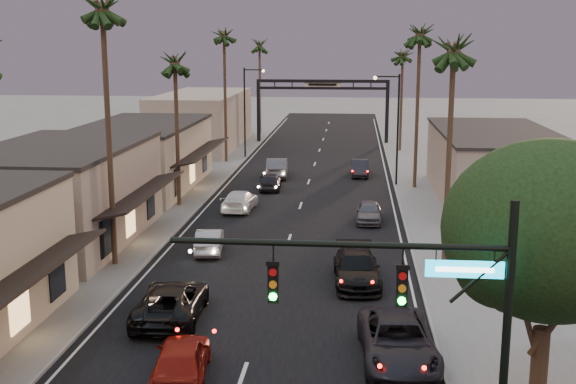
% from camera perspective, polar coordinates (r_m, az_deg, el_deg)
% --- Properties ---
extents(ground, '(200.00, 200.00, 0.00)m').
position_cam_1_polar(ground, '(54.53, 1.24, -0.39)').
color(ground, slate).
rests_on(ground, ground).
extents(road, '(14.00, 120.00, 0.02)m').
position_cam_1_polar(road, '(59.41, 1.58, 0.63)').
color(road, black).
rests_on(road, ground).
extents(sidewalk_left, '(5.00, 92.00, 0.12)m').
position_cam_1_polar(sidewalk_left, '(67.48, -6.10, 1.96)').
color(sidewalk_left, slate).
rests_on(sidewalk_left, ground).
extents(sidewalk_right, '(5.00, 92.00, 0.12)m').
position_cam_1_polar(sidewalk_right, '(66.41, 10.20, 1.68)').
color(sidewalk_right, slate).
rests_on(sidewalk_right, ground).
extents(storefront_mid, '(8.00, 14.00, 5.50)m').
position_cam_1_polar(storefront_mid, '(43.49, -17.48, -0.36)').
color(storefront_mid, gray).
rests_on(storefront_mid, ground).
extents(storefront_far, '(8.00, 16.00, 5.00)m').
position_cam_1_polar(storefront_far, '(58.36, -11.46, 2.68)').
color(storefront_far, '#C0B192').
rests_on(storefront_far, ground).
extents(storefront_dist, '(8.00, 20.00, 6.00)m').
position_cam_1_polar(storefront_dist, '(80.39, -6.78, 5.64)').
color(storefront_dist, gray).
rests_on(storefront_dist, ground).
extents(building_right, '(8.00, 18.00, 5.00)m').
position_cam_1_polar(building_right, '(54.89, 16.00, 1.89)').
color(building_right, gray).
rests_on(building_right, ground).
extents(traffic_signal, '(8.51, 0.22, 7.80)m').
position_cam_1_polar(traffic_signal, '(18.43, 11.10, -8.81)').
color(traffic_signal, black).
rests_on(traffic_signal, ground).
extents(corner_tree, '(6.20, 6.20, 8.80)m').
position_cam_1_polar(corner_tree, '(22.09, 20.15, -3.41)').
color(corner_tree, '#38281C').
rests_on(corner_tree, ground).
extents(arch, '(15.20, 0.40, 7.27)m').
position_cam_1_polar(arch, '(83.46, 2.74, 7.68)').
color(arch, black).
rests_on(arch, ground).
extents(streetlight_right, '(2.13, 0.30, 9.00)m').
position_cam_1_polar(streetlight_right, '(58.58, 8.42, 5.62)').
color(streetlight_right, black).
rests_on(streetlight_right, ground).
extents(streetlight_left, '(2.13, 0.30, 9.00)m').
position_cam_1_polar(streetlight_left, '(72.23, -3.23, 6.87)').
color(streetlight_left, black).
rests_on(streetlight_left, ground).
extents(palm_lb, '(3.20, 3.20, 15.20)m').
position_cam_1_polar(palm_lb, '(37.33, -14.50, 14.33)').
color(palm_lb, '#38281C').
rests_on(palm_lb, ground).
extents(palm_lc, '(3.20, 3.20, 12.20)m').
position_cam_1_polar(palm_lc, '(50.71, -8.95, 10.49)').
color(palm_lc, '#38281C').
rests_on(palm_lc, ground).
extents(palm_ld, '(3.20, 3.20, 14.20)m').
position_cam_1_polar(palm_ld, '(69.29, -5.08, 12.50)').
color(palm_ld, '#38281C').
rests_on(palm_ld, ground).
extents(palm_ra, '(3.20, 3.20, 13.20)m').
position_cam_1_polar(palm_ra, '(37.48, 12.99, 11.42)').
color(palm_ra, '#38281C').
rests_on(palm_ra, ground).
extents(palm_rb, '(3.20, 3.20, 14.20)m').
position_cam_1_polar(palm_rb, '(57.38, 10.40, 12.52)').
color(palm_rb, '#38281C').
rests_on(palm_rb, ground).
extents(palm_rc, '(3.20, 3.20, 12.20)m').
position_cam_1_polar(palm_rc, '(77.33, 9.07, 10.88)').
color(palm_rc, '#38281C').
rests_on(palm_rc, ground).
extents(palm_far, '(3.20, 3.20, 13.20)m').
position_cam_1_polar(palm_far, '(91.96, -2.27, 11.74)').
color(palm_far, '#38281C').
rests_on(palm_far, ground).
extents(oncoming_red, '(2.36, 4.72, 1.54)m').
position_cam_1_polar(oncoming_red, '(25.75, -8.44, -12.96)').
color(oncoming_red, maroon).
rests_on(oncoming_red, ground).
extents(oncoming_pickup, '(2.88, 5.76, 1.56)m').
position_cam_1_polar(oncoming_pickup, '(31.08, -9.21, -8.53)').
color(oncoming_pickup, black).
rests_on(oncoming_pickup, ground).
extents(oncoming_silver, '(1.90, 4.16, 1.32)m').
position_cam_1_polar(oncoming_silver, '(40.43, -6.23, -3.83)').
color(oncoming_silver, '#9E9DA3').
rests_on(oncoming_silver, ground).
extents(oncoming_white, '(2.23, 4.88, 1.38)m').
position_cam_1_polar(oncoming_white, '(50.20, -3.83, -0.67)').
color(oncoming_white, silver).
rests_on(oncoming_white, ground).
extents(oncoming_dgrey, '(1.88, 4.16, 1.38)m').
position_cam_1_polar(oncoming_dgrey, '(57.06, -1.41, 0.87)').
color(oncoming_dgrey, black).
rests_on(oncoming_dgrey, ground).
extents(oncoming_grey_far, '(2.15, 5.16, 1.66)m').
position_cam_1_polar(oncoming_grey_far, '(62.42, -0.88, 1.95)').
color(oncoming_grey_far, '#4D4C51').
rests_on(oncoming_grey_far, ground).
extents(curbside_near, '(3.02, 5.91, 1.60)m').
position_cam_1_polar(curbside_near, '(27.15, 8.67, -11.55)').
color(curbside_near, black).
rests_on(curbside_near, ground).
extents(curbside_black, '(2.49, 5.44, 1.54)m').
position_cam_1_polar(curbside_black, '(35.19, 5.45, -6.01)').
color(curbside_black, black).
rests_on(curbside_black, ground).
extents(curbside_grey, '(1.68, 3.98, 1.34)m').
position_cam_1_polar(curbside_grey, '(47.10, 6.42, -1.57)').
color(curbside_grey, '#545359').
rests_on(curbside_grey, ground).
extents(curbside_far, '(1.54, 4.25, 1.39)m').
position_cam_1_polar(curbside_far, '(63.24, 5.70, 1.90)').
color(curbside_far, black).
rests_on(curbside_far, ground).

